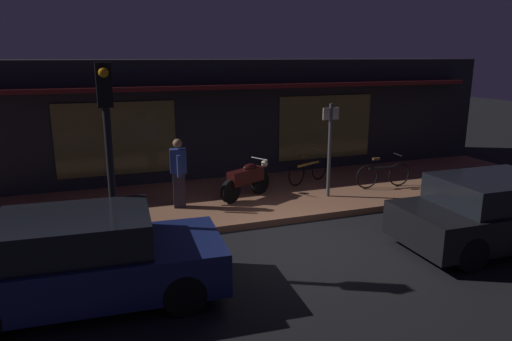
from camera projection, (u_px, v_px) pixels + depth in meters
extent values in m
plane|color=black|center=(300.00, 241.00, 9.50)|extent=(60.00, 60.00, 0.00)
cube|color=brown|center=(252.00, 197.00, 12.22)|extent=(18.00, 4.00, 0.15)
cube|color=black|center=(216.00, 117.00, 14.91)|extent=(18.00, 2.80, 3.60)
cube|color=brown|center=(117.00, 139.00, 12.62)|extent=(3.20, 0.04, 2.00)
cube|color=brown|center=(325.00, 127.00, 14.75)|extent=(3.20, 0.04, 2.00)
cube|color=#591919|center=(231.00, 87.00, 13.15)|extent=(16.20, 0.50, 0.12)
cylinder|color=black|center=(231.00, 191.00, 11.44)|extent=(0.59, 0.39, 0.60)
cylinder|color=black|center=(260.00, 182.00, 12.23)|extent=(0.59, 0.39, 0.60)
cube|color=black|center=(246.00, 176.00, 11.77)|extent=(1.10, 0.76, 0.36)
ellipsoid|color=black|center=(250.00, 167.00, 11.83)|extent=(0.50, 0.42, 0.20)
sphere|color=#F9EDB7|center=(264.00, 164.00, 12.24)|extent=(0.18, 0.18, 0.18)
cylinder|color=gray|center=(259.00, 159.00, 12.06)|extent=(0.29, 0.50, 0.03)
torus|color=black|center=(367.00, 177.00, 12.68)|extent=(0.66, 0.09, 0.66)
torus|color=black|center=(399.00, 174.00, 12.94)|extent=(0.66, 0.09, 0.66)
cube|color=black|center=(384.00, 168.00, 12.76)|extent=(0.90, 0.11, 0.06)
cube|color=brown|center=(376.00, 159.00, 12.63)|extent=(0.21, 0.10, 0.06)
cylinder|color=black|center=(398.00, 155.00, 12.79)|extent=(0.06, 0.42, 0.02)
torus|color=black|center=(297.00, 174.00, 12.95)|extent=(0.62, 0.30, 0.66)
torus|color=black|center=(319.00, 169.00, 13.62)|extent=(0.62, 0.30, 0.66)
cube|color=#B78C2D|center=(308.00, 164.00, 13.23)|extent=(0.84, 0.40, 0.06)
cube|color=brown|center=(303.00, 156.00, 13.00)|extent=(0.22, 0.15, 0.06)
cylinder|color=#B78C2D|center=(318.00, 150.00, 13.43)|extent=(0.19, 0.39, 0.02)
cube|color=#28232D|center=(179.00, 190.00, 11.10)|extent=(0.30, 0.24, 0.85)
cube|color=navy|center=(178.00, 161.00, 10.93)|extent=(0.41, 0.27, 0.58)
sphere|color=#8C6647|center=(177.00, 143.00, 10.83)|extent=(0.22, 0.22, 0.22)
cylinder|color=navy|center=(178.00, 161.00, 11.19)|extent=(0.10, 0.10, 0.52)
cylinder|color=navy|center=(179.00, 166.00, 10.70)|extent=(0.10, 0.10, 0.52)
cylinder|color=#47474C|center=(330.00, 151.00, 11.78)|extent=(0.09, 0.09, 2.40)
cube|color=beige|center=(331.00, 114.00, 11.56)|extent=(0.44, 0.03, 0.30)
cylinder|color=black|center=(111.00, 173.00, 7.69)|extent=(0.12, 0.12, 3.60)
cube|color=black|center=(104.00, 85.00, 7.35)|extent=(0.24, 0.24, 0.70)
sphere|color=orange|center=(103.00, 73.00, 7.18)|extent=(0.16, 0.16, 0.16)
cylinder|color=black|center=(172.00, 252.00, 8.20)|extent=(0.65, 0.26, 0.64)
cylinder|color=black|center=(185.00, 294.00, 6.75)|extent=(0.65, 0.26, 0.64)
cylinder|color=black|center=(4.00, 272.00, 7.46)|extent=(0.65, 0.26, 0.64)
cube|color=#141E4C|center=(88.00, 269.00, 7.05)|extent=(4.20, 2.01, 0.68)
cube|color=black|center=(74.00, 236.00, 6.88)|extent=(2.30, 1.74, 0.64)
cylinder|color=black|center=(414.00, 224.00, 9.55)|extent=(0.64, 0.23, 0.64)
cylinder|color=black|center=(471.00, 254.00, 8.12)|extent=(0.64, 0.23, 0.64)
cube|color=black|center=(497.00, 219.00, 9.20)|extent=(4.14, 1.84, 0.68)
cube|color=black|center=(495.00, 193.00, 9.03)|extent=(2.23, 1.65, 0.64)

